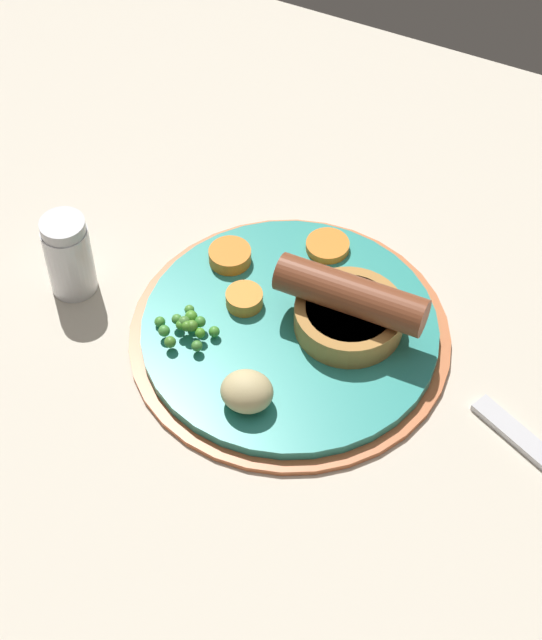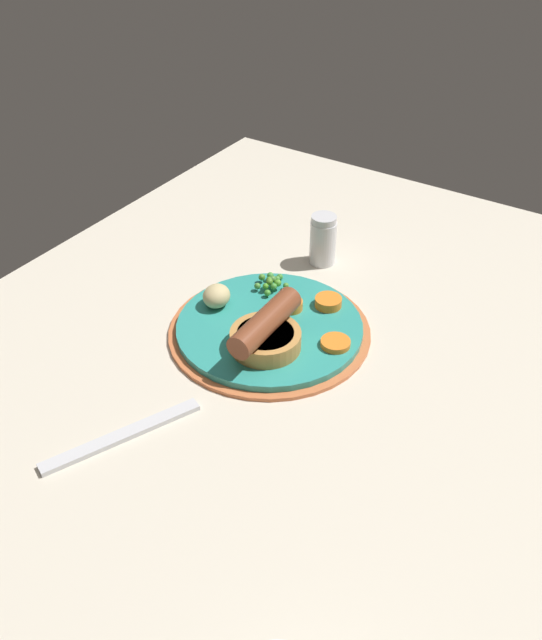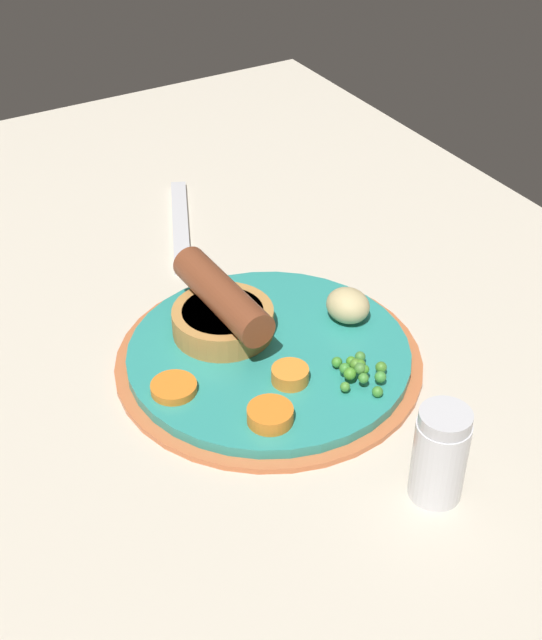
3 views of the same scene
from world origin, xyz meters
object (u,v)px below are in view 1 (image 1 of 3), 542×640
(dinner_plate, at_px, (290,333))
(pea_pile, at_px, (186,327))
(sausage_pudding, at_px, (350,308))
(carrot_slice_4, at_px, (244,299))
(carrot_slice_1, at_px, (230,256))
(carrot_slice_0, at_px, (328,246))
(potato_chunk_0, at_px, (247,391))
(salt_shaker, at_px, (69,256))

(dinner_plate, distance_m, pea_pile, 0.08)
(sausage_pudding, height_order, carrot_slice_4, sausage_pudding)
(dinner_plate, relative_size, carrot_slice_1, 7.27)
(sausage_pudding, height_order, carrot_slice_0, sausage_pudding)
(carrot_slice_0, height_order, carrot_slice_4, carrot_slice_4)
(pea_pile, distance_m, carrot_slice_1, 0.09)
(potato_chunk_0, distance_m, salt_shaker, 0.19)
(sausage_pudding, bearing_deg, potato_chunk_0, 67.78)
(carrot_slice_4, bearing_deg, dinner_plate, 172.67)
(carrot_slice_4, bearing_deg, carrot_slice_0, -112.54)
(pea_pile, xyz_separation_m, carrot_slice_0, (-0.06, -0.13, -0.01))
(pea_pile, relative_size, carrot_slice_1, 1.50)
(potato_chunk_0, bearing_deg, carrot_slice_1, -57.54)
(potato_chunk_0, bearing_deg, carrot_slice_4, -61.84)
(sausage_pudding, xyz_separation_m, pea_pile, (0.11, 0.06, -0.01))
(sausage_pudding, relative_size, carrot_slice_0, 3.28)
(carrot_slice_1, xyz_separation_m, salt_shaker, (0.11, 0.07, 0.02))
(carrot_slice_1, bearing_deg, carrot_slice_4, 131.04)
(potato_chunk_0, xyz_separation_m, salt_shaker, (0.19, -0.05, 0.01))
(potato_chunk_0, bearing_deg, salt_shaker, -15.46)
(dinner_plate, bearing_deg, potato_chunk_0, 92.03)
(dinner_plate, bearing_deg, carrot_slice_1, -29.43)
(potato_chunk_0, relative_size, carrot_slice_1, 1.12)
(pea_pile, xyz_separation_m, potato_chunk_0, (-0.07, 0.04, 0.00))
(sausage_pudding, height_order, salt_shaker, salt_shaker)
(dinner_plate, distance_m, carrot_slice_4, 0.05)
(dinner_plate, distance_m, salt_shaker, 0.19)
(dinner_plate, relative_size, salt_shaker, 3.42)
(carrot_slice_4, bearing_deg, potato_chunk_0, 118.16)
(carrot_slice_1, distance_m, salt_shaker, 0.13)
(dinner_plate, xyz_separation_m, sausage_pudding, (-0.04, -0.02, 0.03))
(pea_pile, xyz_separation_m, carrot_slice_1, (0.01, -0.08, -0.00))
(potato_chunk_0, bearing_deg, pea_pile, -27.48)
(pea_pile, height_order, carrot_slice_1, pea_pile)
(carrot_slice_1, height_order, salt_shaker, salt_shaker)
(potato_chunk_0, xyz_separation_m, carrot_slice_1, (0.08, -0.12, -0.01))
(potato_chunk_0, distance_m, carrot_slice_0, 0.17)
(sausage_pudding, relative_size, carrot_slice_1, 3.39)
(dinner_plate, xyz_separation_m, carrot_slice_4, (0.04, -0.01, 0.01))
(sausage_pudding, distance_m, pea_pile, 0.13)
(sausage_pudding, xyz_separation_m, carrot_slice_4, (0.08, 0.02, -0.02))
(dinner_plate, height_order, sausage_pudding, sausage_pudding)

